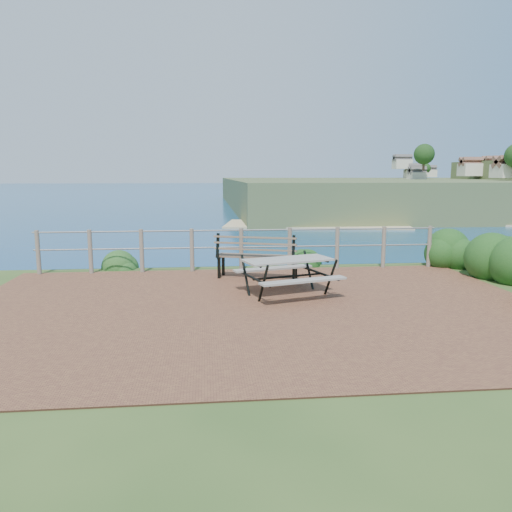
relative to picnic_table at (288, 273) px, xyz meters
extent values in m
cube|color=brown|center=(-0.68, -0.82, -0.44)|extent=(10.00, 7.00, 0.12)
plane|color=#155D82|center=(-0.68, 199.18, -0.44)|extent=(1200.00, 1200.00, 0.00)
cylinder|color=#6B5B4C|center=(-5.28, 2.53, 0.08)|extent=(0.10, 0.10, 1.00)
cylinder|color=#6B5B4C|center=(-4.13, 2.53, 0.08)|extent=(0.10, 0.10, 1.00)
cylinder|color=#6B5B4C|center=(-2.98, 2.53, 0.08)|extent=(0.10, 0.10, 1.00)
cylinder|color=#6B5B4C|center=(-1.83, 2.53, 0.08)|extent=(0.10, 0.10, 1.00)
cylinder|color=#6B5B4C|center=(-0.68, 2.53, 0.08)|extent=(0.10, 0.10, 1.00)
cylinder|color=#6B5B4C|center=(0.47, 2.53, 0.08)|extent=(0.10, 0.10, 1.00)
cylinder|color=#6B5B4C|center=(1.62, 2.53, 0.08)|extent=(0.10, 0.10, 1.00)
cylinder|color=#6B5B4C|center=(2.77, 2.53, 0.08)|extent=(0.10, 0.10, 1.00)
cylinder|color=#6B5B4C|center=(3.92, 2.53, 0.08)|extent=(0.10, 0.10, 1.00)
cylinder|color=slate|center=(-0.68, 2.53, 0.53)|extent=(9.40, 0.04, 0.04)
cylinder|color=slate|center=(-0.68, 2.53, 0.13)|extent=(9.40, 0.04, 0.04)
cube|color=#40542A|center=(139.32, 209.18, -6.44)|extent=(260.00, 180.00, 12.00)
cube|color=gray|center=(0.00, 0.00, 0.25)|extent=(1.75, 1.12, 0.04)
cube|color=gray|center=(0.00, 0.00, -0.02)|extent=(1.63, 0.70, 0.04)
cube|color=gray|center=(0.00, 0.00, -0.02)|extent=(1.63, 0.70, 0.04)
cylinder|color=black|center=(0.00, 0.00, -0.07)|extent=(1.35, 0.45, 0.04)
cube|color=brown|center=(-0.40, 1.56, 0.07)|extent=(1.82, 0.97, 0.04)
cube|color=brown|center=(-0.40, 1.56, 0.38)|extent=(1.73, 0.68, 0.40)
cube|color=black|center=(-0.40, 1.56, -0.18)|extent=(0.07, 0.08, 0.49)
cube|color=black|center=(-0.40, 1.56, -0.18)|extent=(0.07, 0.08, 0.49)
cube|color=black|center=(-0.40, 1.56, -0.18)|extent=(0.07, 0.08, 0.49)
cube|color=black|center=(-0.40, 1.56, -0.18)|extent=(0.07, 0.08, 0.49)
ellipsoid|color=#133F16|center=(4.83, 1.00, -0.44)|extent=(1.24, 1.24, 1.76)
ellipsoid|color=#133F16|center=(4.30, 2.67, -0.44)|extent=(1.16, 1.16, 1.65)
ellipsoid|color=#1E4B1C|center=(-3.62, 3.26, -0.44)|extent=(0.85, 0.85, 0.63)
ellipsoid|color=#133F16|center=(1.13, 3.33, -0.44)|extent=(0.80, 0.80, 0.56)
camera|label=1|loc=(-1.51, -9.02, 1.82)|focal=35.00mm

